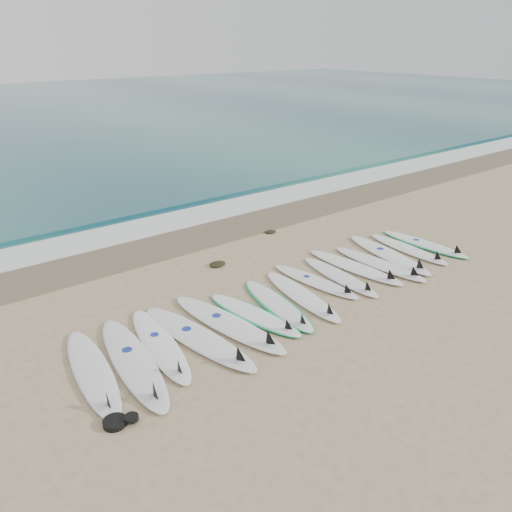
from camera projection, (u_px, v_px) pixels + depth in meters
ground at (298, 295)px, 10.20m from camera, size 120.00×120.00×0.00m
wet_sand_band at (194, 237)px, 13.18m from camera, size 120.00×1.80×0.01m
foam_band at (168, 222)px, 14.19m from camera, size 120.00×1.40×0.04m
wave_crest at (145, 208)px, 15.27m from camera, size 120.00×1.00×0.10m
surfboard_0 at (93, 373)px, 7.72m from camera, size 0.88×2.68×0.34m
surfboard_1 at (134, 363)px, 7.95m from camera, size 0.98×2.97×0.37m
surfboard_2 at (161, 345)px, 8.42m from camera, size 0.92×2.63×0.33m
surfboard_3 at (200, 338)px, 8.61m from camera, size 1.01×2.95×0.37m
surfboard_4 at (230, 324)px, 9.04m from camera, size 1.01×2.92×0.37m
surfboard_5 at (255, 315)px, 9.38m from camera, size 0.91×2.37×0.29m
surfboard_6 at (278, 305)px, 9.72m from camera, size 0.91×2.44×0.30m
surfboard_7 at (303, 296)px, 10.03m from camera, size 0.84×2.54×0.32m
surfboard_8 at (317, 282)px, 10.64m from camera, size 0.75×2.33×0.29m
surfboard_9 at (341, 277)px, 10.85m from camera, size 0.70×2.39×0.30m
surfboard_10 at (357, 267)px, 11.29m from camera, size 0.77×2.62×0.33m
surfboard_11 at (381, 264)px, 11.46m from camera, size 0.64×2.54×0.32m
surfboard_12 at (390, 255)px, 11.94m from camera, size 1.01×2.82×0.35m
surfboard_13 at (409, 249)px, 12.28m from camera, size 0.66×2.42×0.31m
surfboard_14 at (425, 244)px, 12.60m from camera, size 0.70×2.45×0.31m
seaweed_near at (217, 264)px, 11.51m from camera, size 0.40×0.31×0.08m
seaweed_far at (270, 232)px, 13.46m from camera, size 0.32×0.25×0.06m
leash_coil at (118, 421)px, 6.76m from camera, size 0.46×0.36×0.11m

